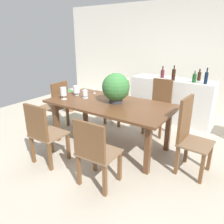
{
  "coord_description": "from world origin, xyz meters",
  "views": [
    {
      "loc": [
        1.88,
        -2.81,
        1.8
      ],
      "look_at": [
        0.02,
        -0.06,
        0.6
      ],
      "focal_mm": 34.18,
      "sensor_mm": 36.0,
      "label": 1
    }
  ],
  "objects_px": {
    "chair_far_left": "(118,100)",
    "wine_glass": "(94,88)",
    "wine_bottle_tall": "(174,75)",
    "wine_bottle_dark": "(206,78)",
    "chair_far_right": "(159,104)",
    "kitchen_counter": "(171,100)",
    "flower_centerpiece": "(116,88)",
    "chair_foot_end": "(189,133)",
    "chair_head_end": "(57,103)",
    "wine_bottle_green": "(162,73)",
    "wine_bottle_amber": "(194,78)",
    "chair_near_left": "(43,132)",
    "dining_table": "(110,108)",
    "potted_plant_floor": "(68,99)",
    "crystal_vase_left": "(77,90)",
    "crystal_vase_right": "(85,94)",
    "crystal_vase_center_near": "(63,92)",
    "wine_bottle_clear": "(199,76)",
    "chair_near_right": "(95,151)"
  },
  "relations": [
    {
      "from": "wine_bottle_green",
      "to": "potted_plant_floor",
      "type": "distance_m",
      "value": 2.33
    },
    {
      "from": "chair_foot_end",
      "to": "potted_plant_floor",
      "type": "xyz_separation_m",
      "value": [
        -3.14,
        0.87,
        -0.27
      ]
    },
    {
      "from": "chair_near_left",
      "to": "chair_far_left",
      "type": "bearing_deg",
      "value": -91.2
    },
    {
      "from": "flower_centerpiece",
      "to": "wine_bottle_amber",
      "type": "height_order",
      "value": "flower_centerpiece"
    },
    {
      "from": "wine_bottle_dark",
      "to": "crystal_vase_center_near",
      "type": "bearing_deg",
      "value": -134.88
    },
    {
      "from": "dining_table",
      "to": "wine_glass",
      "type": "bearing_deg",
      "value": 150.54
    },
    {
      "from": "chair_near_right",
      "to": "kitchen_counter",
      "type": "xyz_separation_m",
      "value": [
        -0.02,
        2.72,
        -0.05
      ]
    },
    {
      "from": "chair_head_end",
      "to": "wine_bottle_green",
      "type": "bearing_deg",
      "value": 136.58
    },
    {
      "from": "chair_near_left",
      "to": "flower_centerpiece",
      "type": "bearing_deg",
      "value": -118.56
    },
    {
      "from": "dining_table",
      "to": "wine_bottle_green",
      "type": "height_order",
      "value": "wine_bottle_green"
    },
    {
      "from": "wine_bottle_tall",
      "to": "chair_head_end",
      "type": "bearing_deg",
      "value": -138.54
    },
    {
      "from": "wine_bottle_tall",
      "to": "flower_centerpiece",
      "type": "bearing_deg",
      "value": -105.18
    },
    {
      "from": "chair_foot_end",
      "to": "flower_centerpiece",
      "type": "relative_size",
      "value": 2.19
    },
    {
      "from": "crystal_vase_right",
      "to": "wine_bottle_amber",
      "type": "bearing_deg",
      "value": 49.5
    },
    {
      "from": "wine_bottle_green",
      "to": "wine_bottle_dark",
      "type": "relative_size",
      "value": 0.8
    },
    {
      "from": "chair_near_right",
      "to": "chair_foot_end",
      "type": "xyz_separation_m",
      "value": [
        0.83,
        1.0,
        0.06
      ]
    },
    {
      "from": "kitchen_counter",
      "to": "wine_bottle_amber",
      "type": "xyz_separation_m",
      "value": [
        0.45,
        -0.11,
        0.55
      ]
    },
    {
      "from": "dining_table",
      "to": "crystal_vase_left",
      "type": "relative_size",
      "value": 11.74
    },
    {
      "from": "chair_far_left",
      "to": "chair_foot_end",
      "type": "xyz_separation_m",
      "value": [
        1.76,
        -0.98,
        0.07
      ]
    },
    {
      "from": "chair_far_left",
      "to": "wine_glass",
      "type": "height_order",
      "value": "wine_glass"
    },
    {
      "from": "chair_near_right",
      "to": "crystal_vase_left",
      "type": "bearing_deg",
      "value": -42.38
    },
    {
      "from": "kitchen_counter",
      "to": "flower_centerpiece",
      "type": "bearing_deg",
      "value": -102.21
    },
    {
      "from": "flower_centerpiece",
      "to": "potted_plant_floor",
      "type": "xyz_separation_m",
      "value": [
        -1.93,
        0.82,
        -0.72
      ]
    },
    {
      "from": "crystal_vase_center_near",
      "to": "wine_bottle_tall",
      "type": "relative_size",
      "value": 0.68
    },
    {
      "from": "crystal_vase_center_near",
      "to": "wine_bottle_dark",
      "type": "height_order",
      "value": "wine_bottle_dark"
    },
    {
      "from": "chair_near_left",
      "to": "crystal_vase_left",
      "type": "height_order",
      "value": "crystal_vase_left"
    },
    {
      "from": "chair_near_left",
      "to": "wine_bottle_green",
      "type": "bearing_deg",
      "value": -104.76
    },
    {
      "from": "chair_far_left",
      "to": "kitchen_counter",
      "type": "distance_m",
      "value": 1.17
    },
    {
      "from": "chair_head_end",
      "to": "wine_bottle_amber",
      "type": "xyz_separation_m",
      "value": [
        2.18,
        1.61,
        0.48
      ]
    },
    {
      "from": "wine_bottle_tall",
      "to": "wine_bottle_dark",
      "type": "distance_m",
      "value": 0.62
    },
    {
      "from": "chair_near_right",
      "to": "crystal_vase_center_near",
      "type": "bearing_deg",
      "value": -32.51
    },
    {
      "from": "chair_near_left",
      "to": "chair_head_end",
      "type": "bearing_deg",
      "value": -51.8
    },
    {
      "from": "chair_near_left",
      "to": "dining_table",
      "type": "bearing_deg",
      "value": -116.1
    },
    {
      "from": "kitchen_counter",
      "to": "dining_table",
      "type": "bearing_deg",
      "value": -104.37
    },
    {
      "from": "chair_foot_end",
      "to": "wine_glass",
      "type": "distance_m",
      "value": 1.92
    },
    {
      "from": "flower_centerpiece",
      "to": "chair_far_right",
      "type": "bearing_deg",
      "value": 68.07
    },
    {
      "from": "chair_near_right",
      "to": "chair_far_right",
      "type": "height_order",
      "value": "chair_far_right"
    },
    {
      "from": "wine_glass",
      "to": "wine_bottle_tall",
      "type": "bearing_deg",
      "value": 49.42
    },
    {
      "from": "wine_bottle_tall",
      "to": "wine_bottle_amber",
      "type": "relative_size",
      "value": 1.34
    },
    {
      "from": "chair_head_end",
      "to": "crystal_vase_left",
      "type": "xyz_separation_m",
      "value": [
        0.53,
        0.03,
        0.35
      ]
    },
    {
      "from": "crystal_vase_left",
      "to": "wine_bottle_clear",
      "type": "relative_size",
      "value": 0.74
    },
    {
      "from": "wine_bottle_tall",
      "to": "wine_bottle_clear",
      "type": "relative_size",
      "value": 1.3
    },
    {
      "from": "crystal_vase_right",
      "to": "chair_far_right",
      "type": "bearing_deg",
      "value": 46.64
    },
    {
      "from": "chair_far_right",
      "to": "wine_glass",
      "type": "bearing_deg",
      "value": -145.02
    },
    {
      "from": "wine_glass",
      "to": "wine_bottle_green",
      "type": "relative_size",
      "value": 0.6
    },
    {
      "from": "chair_near_left",
      "to": "wine_bottle_clear",
      "type": "distance_m",
      "value": 3.22
    },
    {
      "from": "chair_near_right",
      "to": "crystal_vase_center_near",
      "type": "xyz_separation_m",
      "value": [
        -1.22,
        0.71,
        0.39
      ]
    },
    {
      "from": "chair_far_right",
      "to": "wine_bottle_tall",
      "type": "distance_m",
      "value": 0.76
    },
    {
      "from": "wine_bottle_amber",
      "to": "crystal_vase_left",
      "type": "bearing_deg",
      "value": -136.24
    },
    {
      "from": "chair_foot_end",
      "to": "wine_bottle_dark",
      "type": "height_order",
      "value": "wine_bottle_dark"
    }
  ]
}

